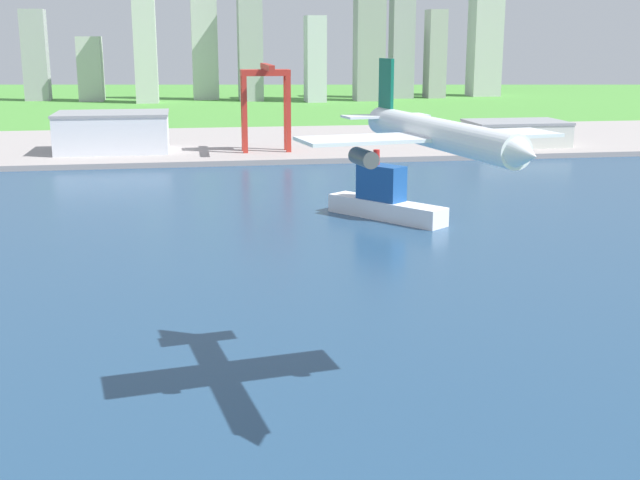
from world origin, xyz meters
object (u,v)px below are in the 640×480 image
ferry_boat (384,199)px  warehouse_annex (516,133)px  airplane_landing (439,135)px  warehouse_main (113,132)px  port_crane_red (266,90)px

ferry_boat → warehouse_annex: size_ratio=0.78×
airplane_landing → warehouse_annex: (127.10, 276.45, -32.19)m
warehouse_main → warehouse_annex: (195.26, -8.35, -3.08)m
ferry_boat → warehouse_annex: ferry_boat is taller
ferry_boat → port_crane_red: bearing=98.9°
ferry_boat → port_crane_red: port_crane_red is taller
airplane_landing → ferry_boat: 137.14m
airplane_landing → port_crane_red: (2.54, 271.45, -9.55)m
port_crane_red → warehouse_annex: (124.57, 5.00, -22.64)m
warehouse_annex → airplane_landing: bearing=-114.7°
ferry_boat → port_crane_red: (-22.12, 141.09, 25.17)m
port_crane_red → warehouse_annex: bearing=2.3°
warehouse_annex → warehouse_main: bearing=177.6°
airplane_landing → warehouse_main: (-68.16, 284.80, -29.11)m
ferry_boat → warehouse_main: bearing=121.0°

